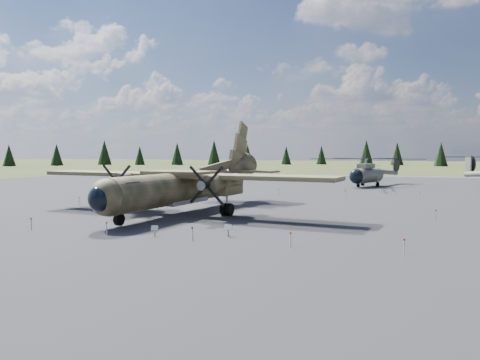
% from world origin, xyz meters
% --- Properties ---
extents(ground, '(500.00, 500.00, 0.00)m').
position_xyz_m(ground, '(0.00, 0.00, 0.00)').
color(ground, '#4F5927').
rests_on(ground, ground).
extents(apron, '(120.00, 120.00, 0.04)m').
position_xyz_m(apron, '(0.00, 10.00, 0.00)').
color(apron, '#5D5E63').
rests_on(apron, ground).
extents(transport_plane, '(28.08, 25.38, 9.24)m').
position_xyz_m(transport_plane, '(-4.07, -1.44, 2.65)').
color(transport_plane, '#333B20').
rests_on(transport_plane, ground).
extents(helicopter_near, '(22.76, 22.76, 4.41)m').
position_xyz_m(helicopter_near, '(9.28, 35.16, 3.12)').
color(helicopter_near, gray).
rests_on(helicopter_near, ground).
extents(info_placard_left, '(0.48, 0.28, 0.70)m').
position_xyz_m(info_placard_left, '(-0.85, -12.92, 0.47)').
color(info_placard_left, gray).
rests_on(info_placard_left, ground).
extents(info_placard_right, '(0.48, 0.21, 0.76)m').
position_xyz_m(info_placard_right, '(3.53, -11.42, 0.50)').
color(info_placard_right, gray).
rests_on(info_placard_right, ground).
extents(barrier_fence, '(33.12, 29.62, 0.85)m').
position_xyz_m(barrier_fence, '(-0.46, -0.08, 0.51)').
color(barrier_fence, silver).
rests_on(barrier_fence, ground).
extents(treeline, '(327.80, 330.86, 10.98)m').
position_xyz_m(treeline, '(-4.23, 0.24, 4.72)').
color(treeline, black).
rests_on(treeline, ground).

